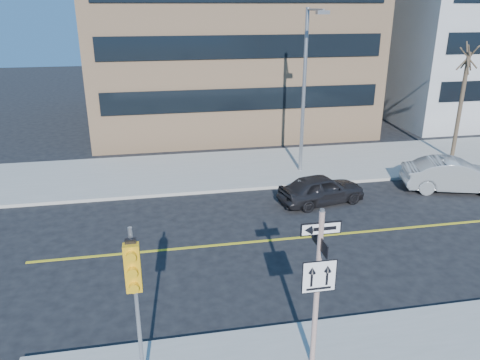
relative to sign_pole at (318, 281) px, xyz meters
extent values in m
plane|color=black|center=(0.00, 2.51, -2.44)|extent=(120.00, 120.00, 0.00)
cylinder|color=beige|center=(0.00, 0.01, -0.29)|extent=(0.13, 0.13, 4.00)
cylinder|color=gray|center=(0.00, 0.01, 1.74)|extent=(0.10, 0.10, 0.06)
cube|color=black|center=(0.00, 0.01, 1.31)|extent=(0.92, 0.03, 0.30)
cube|color=black|center=(0.00, 0.01, 0.96)|extent=(0.03, 0.92, 0.30)
cube|color=white|center=(0.00, -0.07, 0.16)|extent=(0.80, 0.03, 0.80)
cylinder|color=gray|center=(-4.00, 0.01, -0.29)|extent=(0.09, 0.09, 4.00)
cube|color=gold|center=(-4.00, -0.19, 0.91)|extent=(0.32, 0.22, 1.05)
sphere|color=#8C0705|center=(-4.00, -0.31, 1.26)|extent=(0.17, 0.17, 0.17)
sphere|color=black|center=(-4.00, -0.31, 0.91)|extent=(0.17, 0.17, 0.17)
sphere|color=black|center=(-4.00, -0.31, 0.56)|extent=(0.17, 0.17, 0.17)
imported|color=black|center=(3.69, 9.51, -1.78)|extent=(2.30, 4.09, 1.31)
imported|color=gray|center=(10.31, 9.74, -1.67)|extent=(2.85, 4.92, 1.53)
cylinder|color=gray|center=(4.00, 13.51, 1.71)|extent=(0.18, 0.18, 8.00)
cylinder|color=gray|center=(4.00, 12.51, 5.61)|extent=(0.10, 2.20, 0.10)
cube|color=gray|center=(4.00, 11.51, 5.51)|extent=(0.55, 0.30, 0.16)
cylinder|color=#3B3023|center=(13.00, 13.81, 0.61)|extent=(0.22, 0.22, 5.80)
camera|label=1|loc=(-3.41, -8.55, 5.85)|focal=35.00mm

